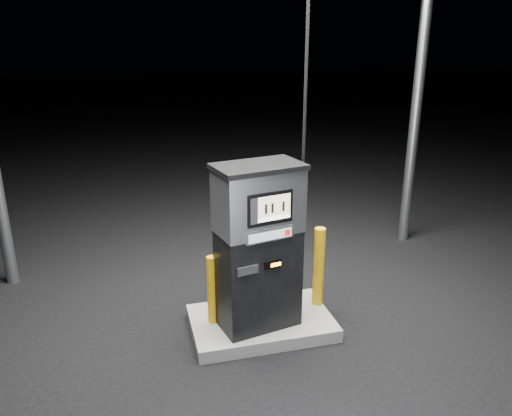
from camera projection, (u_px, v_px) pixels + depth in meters
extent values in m
plane|color=black|center=(261.00, 328.00, 5.77)|extent=(80.00, 80.00, 0.00)
cube|color=#5E5E5A|center=(261.00, 323.00, 5.75)|extent=(1.60, 1.00, 0.15)
cylinder|color=gray|center=(417.00, 102.00, 7.58)|extent=(0.16, 0.16, 4.50)
cube|color=black|center=(258.00, 278.00, 5.44)|extent=(0.93, 0.66, 1.11)
cube|color=silver|center=(258.00, 201.00, 5.14)|extent=(0.95, 0.68, 0.67)
cube|color=black|center=(258.00, 167.00, 5.02)|extent=(0.99, 0.72, 0.05)
cube|color=black|center=(270.00, 208.00, 4.93)|extent=(0.49, 0.13, 0.34)
cube|color=tan|center=(274.00, 206.00, 4.92)|extent=(0.36, 0.08, 0.21)
cube|color=white|center=(274.00, 218.00, 4.96)|extent=(0.36, 0.08, 0.04)
cube|color=silver|center=(270.00, 235.00, 5.02)|extent=(0.53, 0.14, 0.12)
cube|color=#999CA1|center=(271.00, 236.00, 5.01)|extent=(0.48, 0.11, 0.09)
cube|color=red|center=(288.00, 232.00, 5.09)|extent=(0.06, 0.02, 0.06)
cube|color=black|center=(273.00, 265.00, 5.15)|extent=(0.20, 0.06, 0.08)
cube|color=orange|center=(276.00, 265.00, 5.15)|extent=(0.11, 0.03, 0.04)
cube|color=black|center=(248.00, 270.00, 5.03)|extent=(0.23, 0.07, 0.09)
cube|color=black|center=(296.00, 239.00, 5.51)|extent=(0.12, 0.18, 0.22)
cylinder|color=gray|center=(300.00, 238.00, 5.53)|extent=(0.10, 0.20, 0.06)
cylinder|color=black|center=(305.00, 103.00, 5.00)|extent=(0.04, 0.04, 2.76)
cylinder|color=orange|center=(212.00, 290.00, 5.52)|extent=(0.11, 0.11, 0.80)
cylinder|color=orange|center=(319.00, 267.00, 5.87)|extent=(0.16, 0.16, 0.97)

